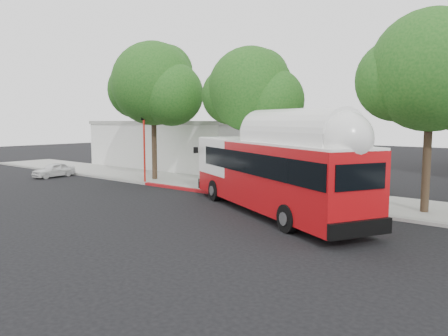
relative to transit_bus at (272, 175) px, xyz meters
name	(u,v)px	position (x,y,z in m)	size (l,w,h in m)	color
ground	(193,209)	(-3.43, -1.65, -1.79)	(120.00, 120.00, 0.00)	black
sidewalk	(268,191)	(-3.43, 4.85, -1.72)	(60.00, 5.00, 0.15)	gray
curb_strip	(242,197)	(-3.43, 2.25, -1.72)	(60.00, 0.30, 0.15)	gray
red_curb_segment	(202,191)	(-6.43, 2.25, -1.71)	(10.00, 0.32, 0.16)	maroon
street_tree_left	(158,87)	(-11.96, 3.91, 4.81)	(6.67, 5.80, 9.74)	#2D2116
street_tree_mid	(257,93)	(-4.03, 4.40, 4.11)	(5.75, 5.00, 8.62)	#2D2116
street_tree_right	(442,75)	(6.01, 4.20, 4.46)	(6.21, 5.40, 9.18)	#2D2116
low_commercial_bldg	(188,144)	(-17.43, 12.35, 0.36)	(16.20, 10.20, 4.25)	silver
transit_bus	(272,175)	(0.00, 0.00, 0.00)	(12.58, 7.86, 3.84)	#AC0B10
parked_car	(54,170)	(-19.97, 0.38, -1.25)	(3.21, 1.29, 1.09)	silver
signal_pole	(144,149)	(-11.89, 2.48, 0.55)	(0.13, 0.43, 4.57)	red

